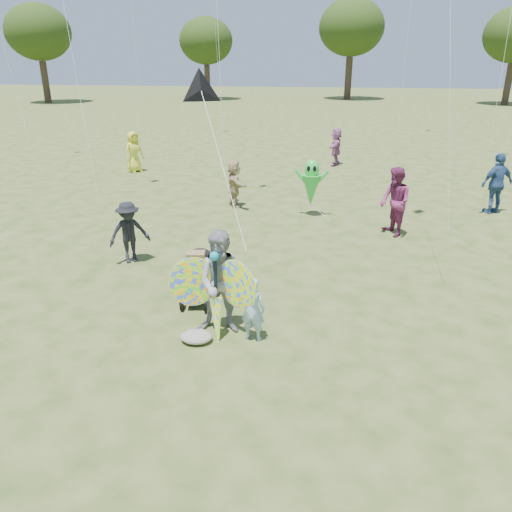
{
  "coord_description": "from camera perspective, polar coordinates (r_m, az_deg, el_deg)",
  "views": [
    {
      "loc": [
        1.17,
        -7.03,
        4.55
      ],
      "look_at": [
        -0.2,
        1.5,
        1.1
      ],
      "focal_mm": 35.0,
      "sensor_mm": 36.0,
      "label": 1
    }
  ],
  "objects": [
    {
      "name": "jogging_stroller",
      "position": [
        9.84,
        -6.64,
        -1.97
      ],
      "size": [
        0.6,
        1.1,
        1.09
      ],
      "rotation": [
        0.0,
        0.0,
        0.17
      ],
      "color": "black",
      "rests_on": "ground"
    },
    {
      "name": "ground",
      "position": [
        8.46,
        -0.28,
        -10.78
      ],
      "size": [
        160.0,
        160.0,
        0.0
      ],
      "primitive_type": "plane",
      "color": "#51592B",
      "rests_on": "ground"
    },
    {
      "name": "delta_kite_rig",
      "position": [
        9.88,
        -6.26,
        18.18
      ],
      "size": [
        1.63,
        2.16,
        2.88
      ],
      "color": "black",
      "rests_on": "ground"
    },
    {
      "name": "crowd_b",
      "position": [
        12.05,
        -14.3,
        2.62
      ],
      "size": [
        1.09,
        1.01,
        1.48
      ],
      "primitive_type": "imported",
      "rotation": [
        0.0,
        0.0,
        0.64
      ],
      "color": "black",
      "rests_on": "ground"
    },
    {
      "name": "crowd_g",
      "position": [
        22.13,
        -13.79,
        11.5
      ],
      "size": [
        0.92,
        0.98,
        1.69
      ],
      "primitive_type": "imported",
      "rotation": [
        0.0,
        0.0,
        0.95
      ],
      "color": "yellow",
      "rests_on": "ground"
    },
    {
      "name": "adult_man",
      "position": [
        8.61,
        -3.81,
        -3.09
      ],
      "size": [
        0.97,
        0.79,
        1.88
      ],
      "primitive_type": "imported",
      "rotation": [
        0.0,
        0.0,
        0.09
      ],
      "color": "gray",
      "rests_on": "ground"
    },
    {
      "name": "crowd_d",
      "position": [
        16.3,
        -2.49,
        8.26
      ],
      "size": [
        1.01,
        1.45,
        1.5
      ],
      "primitive_type": "imported",
      "rotation": [
        0.0,
        0.0,
        2.03
      ],
      "color": "tan",
      "rests_on": "ground"
    },
    {
      "name": "butterfly_kite",
      "position": [
        8.51,
        -4.61,
        -4.47
      ],
      "size": [
        1.74,
        0.75,
        1.77
      ],
      "color": "#E62451",
      "rests_on": "ground"
    },
    {
      "name": "crowd_e",
      "position": [
        14.0,
        15.58,
        5.97
      ],
      "size": [
        1.0,
        1.11,
        1.86
      ],
      "primitive_type": "imported",
      "rotation": [
        0.0,
        0.0,
        5.11
      ],
      "color": "#7C295A",
      "rests_on": "ground"
    },
    {
      "name": "tree_line",
      "position": [
        52.13,
        13.0,
        23.78
      ],
      "size": [
        91.78,
        33.6,
        10.79
      ],
      "color": "#3A2D21",
      "rests_on": "ground"
    },
    {
      "name": "crowd_j",
      "position": [
        23.27,
        9.12,
        12.24
      ],
      "size": [
        0.61,
        1.54,
        1.63
      ],
      "primitive_type": "imported",
      "rotation": [
        0.0,
        0.0,
        4.63
      ],
      "color": "#A35D93",
      "rests_on": "ground"
    },
    {
      "name": "alien_kite",
      "position": [
        15.28,
        6.32,
        8.07
      ],
      "size": [
        1.12,
        0.69,
        1.74
      ],
      "color": "green",
      "rests_on": "ground"
    },
    {
      "name": "child_girl",
      "position": [
        8.49,
        -0.39,
        -6.08
      ],
      "size": [
        0.46,
        0.34,
        1.17
      ],
      "primitive_type": "imported",
      "rotation": [
        0.0,
        0.0,
        3.0
      ],
      "color": "#97BFD7",
      "rests_on": "ground"
    },
    {
      "name": "grey_bag",
      "position": [
        8.73,
        -6.84,
        -9.13
      ],
      "size": [
        0.56,
        0.46,
        0.18
      ],
      "primitive_type": "ellipsoid",
      "color": "gray",
      "rests_on": "ground"
    },
    {
      "name": "crowd_c",
      "position": [
        17.19,
        25.82,
        7.46
      ],
      "size": [
        1.19,
        0.91,
        1.87
      ],
      "primitive_type": "imported",
      "rotation": [
        0.0,
        0.0,
        3.62
      ],
      "color": "#2E4D80",
      "rests_on": "ground"
    }
  ]
}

